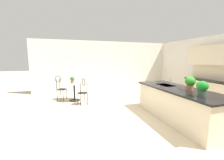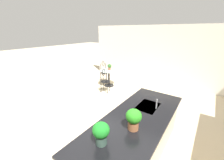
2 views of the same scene
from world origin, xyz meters
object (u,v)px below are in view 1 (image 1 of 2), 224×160
potted_plant_on_table (72,79)px  potted_plant_counter_far (202,88)px  bistro_table (74,90)px  chair_by_island (83,90)px  chair_near_window (60,87)px  potted_plant_counter_near (190,83)px

potted_plant_on_table → potted_plant_counter_far: bearing=35.1°
potted_plant_on_table → bistro_table: bearing=26.5°
potted_plant_counter_far → chair_by_island: bearing=-142.2°
bistro_table → potted_plant_counter_far: size_ratio=2.31×
chair_by_island → potted_plant_counter_far: 3.82m
chair_near_window → potted_plant_counter_near: bearing=44.5°
chair_by_island → potted_plant_counter_near: bearing=46.2°
chair_near_window → potted_plant_on_table: chair_near_window is taller
bistro_table → potted_plant_counter_far: (3.67, 2.60, 0.67)m
potted_plant_counter_far → potted_plant_counter_near: 0.59m
potted_plant_on_table → potted_plant_counter_near: (3.24, 2.89, 0.24)m
potted_plant_on_table → potted_plant_counter_far: 4.64m
bistro_table → potted_plant_counter_near: size_ratio=2.19×
potted_plant_on_table → potted_plant_counter_near: potted_plant_counter_near is taller
chair_by_island → potted_plant_counter_far: (2.99, 2.32, 0.55)m
bistro_table → potted_plant_on_table: 0.47m
chair_near_window → chair_by_island: 1.33m
chair_by_island → potted_plant_counter_far: size_ratio=3.01×
bistro_table → chair_by_island: chair_by_island is taller
chair_near_window → potted_plant_counter_near: size_ratio=2.85×
chair_near_window → potted_plant_on_table: bearing=66.9°
chair_by_island → potted_plant_on_table: (-0.81, -0.35, 0.32)m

